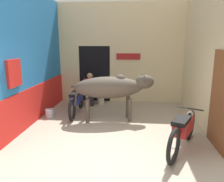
{
  "coord_description": "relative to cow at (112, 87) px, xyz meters",
  "views": [
    {
      "loc": [
        0.46,
        -3.86,
        2.25
      ],
      "look_at": [
        -0.09,
        1.97,
        0.94
      ],
      "focal_mm": 35.0,
      "sensor_mm": 36.0,
      "label": 1
    }
  ],
  "objects": [
    {
      "name": "ground_plane",
      "position": [
        0.11,
        -2.27,
        -0.98
      ],
      "size": [
        30.0,
        30.0,
        0.0
      ],
      "primitive_type": "plane",
      "color": "tan"
    },
    {
      "name": "wall_left_shopfront",
      "position": [
        -2.3,
        -0.1,
        0.8
      ],
      "size": [
        0.25,
        4.37,
        3.69
      ],
      "color": "#236BAD",
      "rests_on": "ground_plane"
    },
    {
      "name": "wall_back_with_doorway",
      "position": [
        -0.25,
        2.35,
        0.58
      ],
      "size": [
        4.66,
        0.93,
        3.69
      ],
      "color": "beige",
      "rests_on": "ground_plane"
    },
    {
      "name": "wall_right_with_door",
      "position": [
        2.53,
        -0.14,
        0.84
      ],
      "size": [
        0.22,
        4.37,
        3.69
      ],
      "color": "beige",
      "rests_on": "ground_plane"
    },
    {
      "name": "cow",
      "position": [
        0.0,
        0.0,
        0.0
      ],
      "size": [
        2.36,
        0.99,
        1.4
      ],
      "color": "#4C4238",
      "rests_on": "ground_plane"
    },
    {
      "name": "motorcycle_near",
      "position": [
        1.66,
        -1.73,
        -0.52
      ],
      "size": [
        0.97,
        1.81,
        0.81
      ],
      "color": "black",
      "rests_on": "ground_plane"
    },
    {
      "name": "motorcycle_far",
      "position": [
        -1.18,
        0.43,
        -0.52
      ],
      "size": [
        0.58,
        2.02,
        0.8
      ],
      "color": "black",
      "rests_on": "ground_plane"
    },
    {
      "name": "shopkeeper_seated",
      "position": [
        -0.96,
        1.5,
        -0.36
      ],
      "size": [
        0.43,
        0.33,
        1.18
      ],
      "color": "#282833",
      "rests_on": "ground_plane"
    },
    {
      "name": "plastic_stool",
      "position": [
        -0.59,
        1.67,
        -0.75
      ],
      "size": [
        0.37,
        0.37,
        0.42
      ],
      "color": "beige",
      "rests_on": "ground_plane"
    },
    {
      "name": "bucket",
      "position": [
        -1.93,
        0.03,
        -0.85
      ],
      "size": [
        0.26,
        0.26,
        0.26
      ],
      "color": "#A8A8B2",
      "rests_on": "ground_plane"
    }
  ]
}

